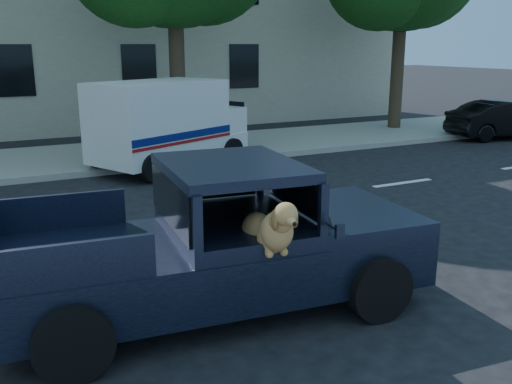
{
  "coord_description": "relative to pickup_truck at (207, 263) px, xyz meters",
  "views": [
    {
      "loc": [
        -0.52,
        -6.08,
        3.0
      ],
      "look_at": [
        2.18,
        -0.8,
        1.46
      ],
      "focal_mm": 40.0,
      "sensor_mm": 36.0,
      "label": 1
    }
  ],
  "objects": [
    {
      "name": "lane_stripes",
      "position": [
        0.25,
        3.81,
        -0.58
      ],
      "size": [
        21.6,
        0.14,
        0.01
      ],
      "primitive_type": null,
      "color": "silver",
      "rests_on": "ground"
    },
    {
      "name": "ground",
      "position": [
        -1.75,
        0.41,
        -0.58
      ],
      "size": [
        120.0,
        120.0,
        0.0
      ],
      "primitive_type": "plane",
      "color": "black",
      "rests_on": "ground"
    },
    {
      "name": "pickup_truck",
      "position": [
        0.0,
        0.0,
        0.0
      ],
      "size": [
        4.99,
        2.7,
        1.73
      ],
      "rotation": [
        0.0,
        0.0,
        -0.1
      ],
      "color": "black",
      "rests_on": "ground"
    },
    {
      "name": "building_main",
      "position": [
        1.25,
        16.91,
        3.92
      ],
      "size": [
        26.0,
        6.0,
        9.0
      ],
      "primitive_type": "cube",
      "color": "beige",
      "rests_on": "ground"
    },
    {
      "name": "mail_truck",
      "position": [
        2.13,
        7.75,
        0.36
      ],
      "size": [
        4.31,
        3.29,
        2.15
      ],
      "rotation": [
        0.0,
        0.0,
        0.43
      ],
      "color": "silver",
      "rests_on": "ground"
    },
    {
      "name": "parked_sedan",
      "position": [
        13.4,
        7.13,
        0.03
      ],
      "size": [
        2.05,
        3.93,
        1.23
      ],
      "primitive_type": "imported",
      "rotation": [
        0.0,
        0.0,
        1.36
      ],
      "color": "black",
      "rests_on": "ground"
    }
  ]
}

